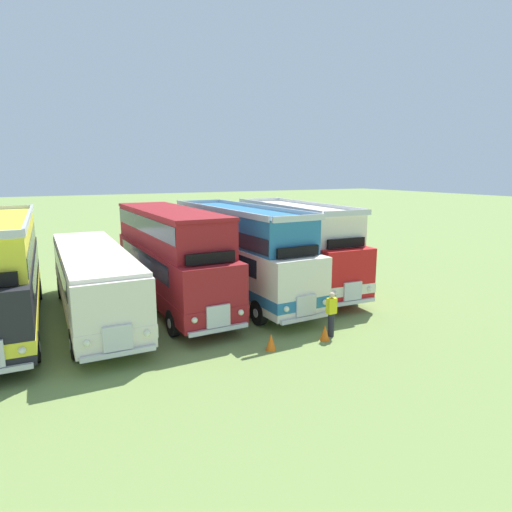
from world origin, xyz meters
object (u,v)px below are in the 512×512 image
at_px(bus_second_in_row, 0,270).
at_px(bus_fifth_in_row, 238,250).
at_px(bus_third_in_row, 93,277).
at_px(marshal_person, 331,314).
at_px(cone_near_end, 325,332).
at_px(bus_sixth_in_row, 295,244).
at_px(bus_fourth_in_row, 171,254).
at_px(cone_mid_row, 271,342).

height_order(bus_second_in_row, bus_fifth_in_row, same).
relative_size(bus_third_in_row, marshal_person, 6.68).
xyz_separation_m(bus_third_in_row, cone_near_end, (7.14, -6.64, -1.46)).
xyz_separation_m(bus_second_in_row, bus_sixth_in_row, (13.56, -0.12, -0.01)).
bearing_deg(marshal_person, cone_near_end, -152.93).
bearing_deg(bus_fourth_in_row, bus_fifth_in_row, 0.45).
xyz_separation_m(bus_sixth_in_row, cone_mid_row, (-5.24, -6.79, -2.06)).
distance_m(bus_fourth_in_row, bus_fifth_in_row, 3.39).
distance_m(bus_fourth_in_row, cone_mid_row, 7.05).
relative_size(bus_second_in_row, cone_mid_row, 19.14).
xyz_separation_m(bus_third_in_row, marshal_person, (7.60, -6.41, -0.87)).
relative_size(bus_sixth_in_row, cone_mid_row, 17.04).
height_order(bus_fourth_in_row, marshal_person, bus_fourth_in_row).
bearing_deg(bus_fourth_in_row, bus_third_in_row, -179.86).
relative_size(bus_fifth_in_row, marshal_person, 6.54).
bearing_deg(cone_near_end, bus_sixth_in_row, 66.32).
bearing_deg(bus_fifth_in_row, cone_near_end, -86.84).
distance_m(bus_third_in_row, cone_near_end, 9.86).
bearing_deg(bus_third_in_row, bus_sixth_in_row, 1.51).
xyz_separation_m(bus_second_in_row, cone_mid_row, (8.32, -6.90, -2.06)).
relative_size(cone_mid_row, marshal_person, 0.35).
relative_size(bus_sixth_in_row, marshal_person, 5.94).
bearing_deg(bus_second_in_row, bus_third_in_row, -6.51).
distance_m(bus_fourth_in_row, marshal_person, 7.84).
distance_m(bus_fifth_in_row, cone_near_end, 7.00).
bearing_deg(bus_sixth_in_row, bus_third_in_row, -178.49).
relative_size(bus_fifth_in_row, cone_near_end, 18.67).
relative_size(bus_fourth_in_row, cone_mid_row, 17.30).
height_order(bus_fourth_in_row, cone_near_end, bus_fourth_in_row).
xyz_separation_m(bus_second_in_row, marshal_person, (10.98, -6.80, -1.48)).
bearing_deg(bus_fifth_in_row, marshal_person, -82.76).
distance_m(bus_fourth_in_row, cone_near_end, 7.94).
xyz_separation_m(bus_second_in_row, bus_fourth_in_row, (6.77, -0.38, 0.11)).
xyz_separation_m(bus_sixth_in_row, marshal_person, (-2.58, -6.68, -1.47)).
height_order(bus_second_in_row, marshal_person, bus_second_in_row).
bearing_deg(bus_sixth_in_row, cone_near_end, -113.68).
relative_size(bus_second_in_row, bus_fifth_in_row, 1.02).
relative_size(bus_third_in_row, bus_fourth_in_row, 1.11).
bearing_deg(cone_near_end, bus_fifth_in_row, 93.16).
bearing_deg(cone_near_end, marshal_person, 27.07).
height_order(bus_fifth_in_row, cone_mid_row, bus_fifth_in_row).
height_order(cone_near_end, marshal_person, marshal_person).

